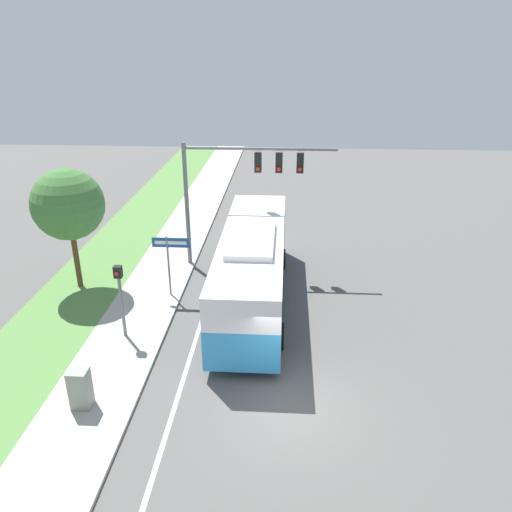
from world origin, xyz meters
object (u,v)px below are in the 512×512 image
at_px(utility_cabinet, 80,389).
at_px(street_sign, 170,254).
at_px(signal_gantry, 239,177).
at_px(bus, 253,263).
at_px(pedestrian_signal, 120,290).

bearing_deg(utility_cabinet, street_sign, 80.90).
xyz_separation_m(signal_gantry, street_sign, (-2.64, -3.44, -2.47)).
relative_size(bus, pedestrian_signal, 3.74).
xyz_separation_m(street_sign, utility_cabinet, (-1.17, -7.32, -1.28)).
bearing_deg(signal_gantry, street_sign, -127.48).
distance_m(pedestrian_signal, utility_cabinet, 4.15).
bearing_deg(pedestrian_signal, street_sign, 72.32).
height_order(pedestrian_signal, street_sign, pedestrian_signal).
height_order(bus, street_sign, bus).
relative_size(bus, signal_gantry, 1.58).
bearing_deg(pedestrian_signal, signal_gantry, 61.39).
height_order(signal_gantry, street_sign, signal_gantry).
distance_m(signal_gantry, street_sign, 4.99).
distance_m(bus, street_sign, 3.53).
distance_m(pedestrian_signal, street_sign, 3.53).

